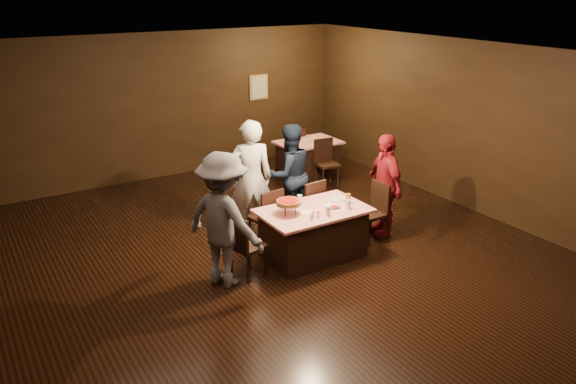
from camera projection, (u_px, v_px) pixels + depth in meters
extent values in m
plane|color=black|center=(294.00, 269.00, 8.16)|extent=(10.00, 10.00, 0.00)
cube|color=silver|center=(294.00, 59.00, 7.11)|extent=(8.00, 10.00, 0.04)
cube|color=black|center=(165.00, 106.00, 11.62)|extent=(8.00, 0.04, 3.00)
cube|color=black|center=(491.00, 133.00, 9.61)|extent=(0.04, 10.00, 3.00)
cube|color=tan|center=(259.00, 87.00, 12.61)|extent=(0.46, 0.03, 0.56)
cube|color=beige|center=(259.00, 87.00, 12.59)|extent=(0.38, 0.01, 0.48)
cube|color=#B8180C|center=(313.00, 233.00, 8.41)|extent=(1.60, 1.00, 0.77)
cube|color=#B4120C|center=(308.00, 159.00, 11.94)|extent=(1.30, 0.90, 0.77)
cube|color=black|center=(265.00, 216.00, 8.78)|extent=(0.48, 0.48, 0.95)
cube|color=black|center=(308.00, 206.00, 9.18)|extent=(0.46, 0.46, 0.95)
cube|color=black|center=(248.00, 245.00, 7.84)|extent=(0.51, 0.51, 0.95)
cube|color=black|center=(370.00, 213.00, 8.93)|extent=(0.42, 0.42, 0.95)
cube|color=black|center=(327.00, 163.00, 11.35)|extent=(0.48, 0.48, 0.95)
cube|color=black|center=(293.00, 148.00, 12.38)|extent=(0.47, 0.47, 0.95)
imported|color=silver|center=(251.00, 179.00, 8.97)|extent=(0.82, 0.67, 1.93)
imported|color=black|center=(289.00, 174.00, 9.47)|extent=(0.88, 0.71, 1.74)
imported|color=#55565A|center=(224.00, 220.00, 7.48)|extent=(1.14, 1.39, 1.88)
imported|color=maroon|center=(384.00, 185.00, 9.04)|extent=(0.65, 1.07, 1.70)
cylinder|color=black|center=(285.00, 207.00, 8.18)|extent=(0.01, 0.01, 0.15)
cylinder|color=black|center=(285.00, 211.00, 8.01)|extent=(0.01, 0.01, 0.15)
cylinder|color=black|center=(296.00, 209.00, 8.10)|extent=(0.01, 0.01, 0.15)
cylinder|color=silver|center=(289.00, 204.00, 8.07)|extent=(0.38, 0.38, 0.01)
cylinder|color=#B27233|center=(289.00, 202.00, 8.06)|extent=(0.35, 0.35, 0.05)
cylinder|color=#A5140C|center=(289.00, 200.00, 8.05)|extent=(0.30, 0.30, 0.01)
cylinder|color=white|center=(334.00, 210.00, 8.26)|extent=(0.25, 0.25, 0.01)
cylinder|color=#B27233|center=(334.00, 208.00, 8.25)|extent=(0.18, 0.18, 0.04)
cylinder|color=#A5140C|center=(334.00, 206.00, 8.24)|extent=(0.14, 0.14, 0.01)
cylinder|color=white|center=(337.00, 199.00, 8.67)|extent=(0.25, 0.25, 0.01)
cylinder|color=silver|center=(328.00, 211.00, 8.04)|extent=(0.08, 0.08, 0.14)
cylinder|color=silver|center=(348.00, 204.00, 8.28)|extent=(0.08, 0.08, 0.14)
cylinder|color=#BF7F26|center=(348.00, 198.00, 8.51)|extent=(0.08, 0.08, 0.14)
cylinder|color=silver|center=(300.00, 199.00, 8.47)|extent=(0.08, 0.08, 0.14)
cylinder|color=silver|center=(313.00, 215.00, 7.98)|extent=(0.04, 0.04, 0.08)
cylinder|color=silver|center=(313.00, 212.00, 7.96)|extent=(0.05, 0.05, 0.02)
cylinder|color=silver|center=(318.00, 215.00, 7.97)|extent=(0.04, 0.04, 0.08)
cylinder|color=silver|center=(318.00, 212.00, 7.95)|extent=(0.05, 0.05, 0.02)
cylinder|color=silver|center=(311.00, 217.00, 7.91)|extent=(0.04, 0.04, 0.08)
cylinder|color=silver|center=(311.00, 214.00, 7.89)|extent=(0.05, 0.05, 0.02)
cube|color=white|center=(330.00, 205.00, 8.43)|extent=(0.19, 0.19, 0.01)
cube|color=white|center=(307.00, 212.00, 8.16)|extent=(0.21, 0.21, 0.01)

